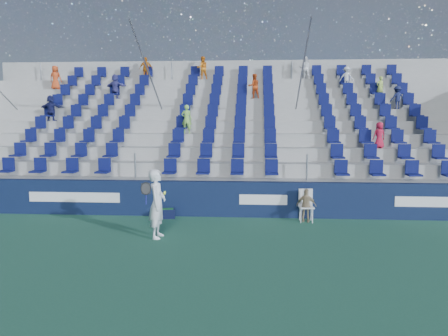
{
  "coord_description": "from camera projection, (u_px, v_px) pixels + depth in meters",
  "views": [
    {
      "loc": [
        1.21,
        -11.43,
        3.37
      ],
      "look_at": [
        0.2,
        2.8,
        1.7
      ],
      "focal_mm": 35.0,
      "sensor_mm": 36.0,
      "label": 1
    }
  ],
  "objects": [
    {
      "name": "ground",
      "position": [
        209.0,
        242.0,
        11.8
      ],
      "size": [
        70.0,
        70.0,
        0.0
      ],
      "primitive_type": "plane",
      "color": "#2A6449",
      "rests_on": "ground"
    },
    {
      "name": "sponsor_wall",
      "position": [
        219.0,
        199.0,
        14.85
      ],
      "size": [
        24.0,
        0.32,
        1.2
      ],
      "color": "#101B3B",
      "rests_on": "ground"
    },
    {
      "name": "grandstand",
      "position": [
        228.0,
        144.0,
        19.72
      ],
      "size": [
        24.0,
        8.17,
        6.63
      ],
      "color": "#A7A7A2",
      "rests_on": "ground"
    },
    {
      "name": "tennis_player",
      "position": [
        157.0,
        204.0,
        12.15
      ],
      "size": [
        0.69,
        0.71,
        1.93
      ],
      "color": "white",
      "rests_on": "ground"
    },
    {
      "name": "line_judge_chair",
      "position": [
        306.0,
        203.0,
        14.16
      ],
      "size": [
        0.5,
        0.51,
        1.05
      ],
      "color": "white",
      "rests_on": "ground"
    },
    {
      "name": "line_judge",
      "position": [
        306.0,
        206.0,
        14.01
      ],
      "size": [
        0.68,
        0.39,
        1.08
      ],
      "primitive_type": "imported",
      "rotation": [
        0.0,
        0.0,
        2.93
      ],
      "color": "tan",
      "rests_on": "ground"
    },
    {
      "name": "ball_bin",
      "position": [
        166.0,
        213.0,
        14.62
      ],
      "size": [
        0.61,
        0.45,
        0.32
      ],
      "color": "black",
      "rests_on": "ground"
    }
  ]
}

